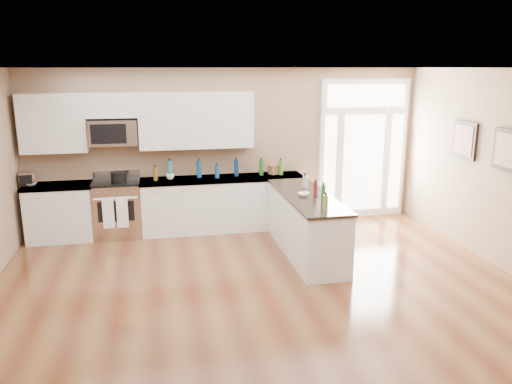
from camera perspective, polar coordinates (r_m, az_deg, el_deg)
The scene contains 20 objects.
ground at distance 5.66m, azimuth 3.22°, elevation -15.69°, with size 8.00×8.00×0.00m, color #582C18.
room_shell at distance 5.04m, azimuth 3.48°, elevation 1.44°, with size 8.00×8.00×8.00m.
back_cabinet_left at distance 8.91m, azimuth -21.38°, elevation -2.34°, with size 1.10×0.66×0.94m.
back_cabinet_right at distance 8.83m, azimuth -3.79°, elevation -1.51°, with size 2.85×0.66×0.94m.
peninsula_cabinet at distance 7.70m, azimuth 5.71°, elevation -3.94°, with size 0.69×2.32×0.94m.
upper_cabinet_left at distance 8.77m, azimuth -22.16°, elevation 7.28°, with size 1.04×0.33×0.95m, color silver.
upper_cabinet_right at distance 8.65m, azimuth -6.83°, elevation 8.13°, with size 1.94×0.33×0.95m, color silver.
upper_cabinet_short at distance 8.63m, azimuth -16.18°, elevation 9.50°, with size 0.82×0.33×0.40m, color silver.
microwave at distance 8.63m, azimuth -16.01°, elevation 6.57°, with size 0.78×0.41×0.42m.
entry_door at distance 9.62m, azimuth 12.12°, elevation 4.77°, with size 1.70×0.10×2.60m.
wall_art_near at distance 8.49m, azimuth 22.72°, elevation 5.49°, with size 0.05×0.58×0.58m.
wall_art_far at distance 7.69m, azimuth 26.85°, elevation 4.28°, with size 0.05×0.58×0.58m.
kitchen_range at distance 8.78m, azimuth -15.54°, elevation -1.83°, with size 0.78×0.69×1.08m.
stockpot at distance 8.54m, azimuth -15.43°, elevation 1.67°, with size 0.25×0.25×0.19m, color black.
toaster_oven at distance 8.93m, azimuth -24.69°, elevation 1.41°, with size 0.25×0.20×0.21m, color silver.
cardboard_box at distance 8.97m, azimuth 2.16°, elevation 2.60°, with size 0.20×0.15×0.16m, color brown.
bowl_left at distance 8.89m, azimuth -24.31°, elevation 0.82°, with size 0.17×0.17×0.04m, color white.
bowl_peninsula at distance 7.45m, azimuth 5.46°, elevation -0.29°, with size 0.17×0.17×0.05m, color white.
cup_counter at distance 8.66m, azimuth -9.79°, elevation 1.78°, with size 0.13×0.13×0.10m, color white.
counter_bottles at distance 8.32m, azimuth -1.99°, elevation 2.03°, with size 2.41×2.46×0.31m.
Camera 1 is at (-1.28, -4.74, 2.81)m, focal length 35.00 mm.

